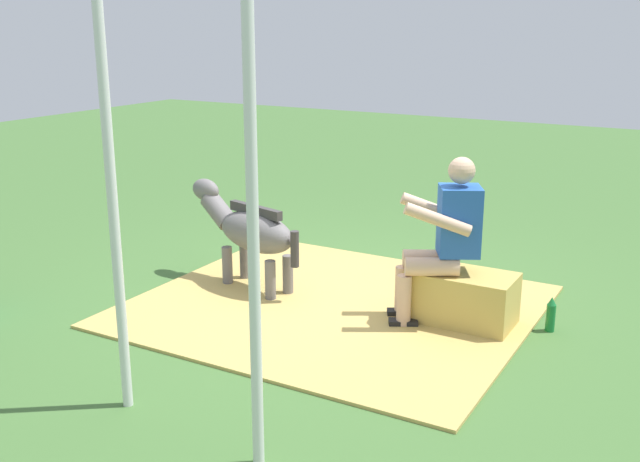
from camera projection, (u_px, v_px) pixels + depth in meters
The scene contains 8 objects.
ground_plane at pixel (331, 297), 6.32m from camera, with size 24.00×24.00×0.00m, color #426B33.
hay_patch at pixel (334, 306), 6.09m from camera, with size 3.06×2.73×0.02m, color tan.
hay_bale at pixel (461, 298), 5.70m from camera, with size 0.80×0.44×0.42m, color tan.
person_seated at pixel (444, 235), 5.60m from camera, with size 0.72×0.60×1.30m.
pony_standing at pixel (249, 230), 6.40m from camera, with size 1.32×0.55×0.88m.
soda_bottle at pixel (551, 315), 5.59m from camera, with size 0.07×0.07×0.27m.
tent_pole_left at pixel (253, 241), 3.61m from camera, with size 0.06×0.06×2.46m, color silver.
tent_pole_mid at pixel (113, 209), 4.22m from camera, with size 0.06×0.06×2.46m, color silver.
Camera 1 is at (-2.85, 5.21, 2.26)m, focal length 42.00 mm.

